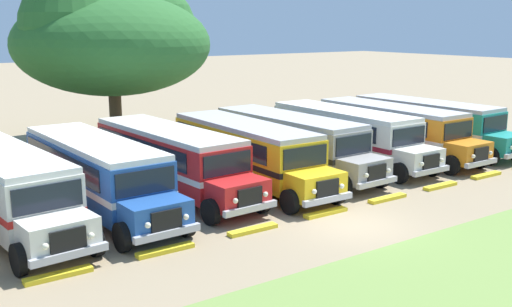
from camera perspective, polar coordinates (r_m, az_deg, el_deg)
name	(u,v)px	position (r m, az deg, el deg)	size (l,w,h in m)	color
ground_plane	(352,225)	(22.52, 9.19, -6.77)	(220.00, 220.00, 0.00)	#937F60
parked_bus_slot_1	(5,184)	(23.59, -22.99, -2.72)	(3.47, 10.96, 2.82)	silver
parked_bus_slot_2	(97,171)	(24.49, -15.05, -1.63)	(3.02, 10.88, 2.82)	#23519E
parked_bus_slot_3	(171,157)	(26.47, -8.17, -0.31)	(3.21, 10.92, 2.82)	red
parked_bus_slot_4	(247,150)	(27.61, -0.84, 0.34)	(2.83, 10.86, 2.82)	yellow
parked_bus_slot_5	(291,140)	(29.97, 3.41, 1.26)	(3.01, 10.88, 2.82)	#9E9993
parked_bus_slot_6	(346,133)	(32.46, 8.69, 1.99)	(2.70, 10.84, 2.82)	silver
parked_bus_slot_7	(393,128)	(34.55, 13.04, 2.43)	(2.74, 10.85, 2.82)	orange
parked_bus_slot_8	(429,122)	(37.11, 16.27, 2.92)	(3.03, 10.88, 2.82)	teal
curb_wheelstop_1	(59,275)	(18.72, -18.45, -11.03)	(2.00, 0.36, 0.15)	yellow
curb_wheelstop_2	(165,250)	(19.85, -8.70, -9.17)	(2.00, 0.36, 0.15)	yellow
curb_wheelstop_3	(253,230)	(21.48, -0.31, -7.34)	(2.00, 0.36, 0.15)	yellow
curb_wheelstop_4	(326,213)	(23.51, 6.72, -5.68)	(2.00, 0.36, 0.15)	yellow
curb_wheelstop_5	(387,198)	(25.85, 12.52, -4.23)	(2.00, 0.36, 0.15)	yellow
curb_wheelstop_6	(440,186)	(28.42, 17.29, -3.00)	(2.00, 0.36, 0.15)	yellow
curb_wheelstop_7	(486,175)	(31.17, 21.25, -1.97)	(2.00, 0.36, 0.15)	yellow
broad_shade_tree	(108,38)	(37.80, -14.05, 10.69)	(11.87, 13.16, 10.03)	brown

